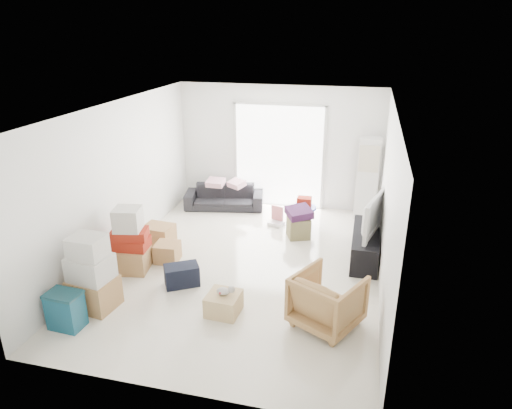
{
  "coord_description": "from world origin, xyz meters",
  "views": [
    {
      "loc": [
        1.85,
        -6.69,
        3.86
      ],
      "look_at": [
        0.16,
        0.2,
        1.07
      ],
      "focal_mm": 32.0,
      "sensor_mm": 36.0,
      "label": 1
    }
  ],
  "objects_px": {
    "tv_console": "(365,245)",
    "storage_bins": "(66,310)",
    "ac_tower": "(367,179)",
    "armchair": "(327,298)",
    "kids_table": "(304,206)",
    "television": "(367,228)",
    "ottoman": "(298,227)",
    "sofa": "(224,193)",
    "wood_crate": "(224,304)"
  },
  "relations": [
    {
      "from": "kids_table",
      "to": "tv_console",
      "type": "bearing_deg",
      "value": -41.45
    },
    {
      "from": "ac_tower",
      "to": "ottoman",
      "type": "xyz_separation_m",
      "value": [
        -1.22,
        -1.28,
        -0.67
      ]
    },
    {
      "from": "ac_tower",
      "to": "storage_bins",
      "type": "bearing_deg",
      "value": -128.25
    },
    {
      "from": "tv_console",
      "to": "ac_tower",
      "type": "bearing_deg",
      "value": 91.54
    },
    {
      "from": "ottoman",
      "to": "storage_bins",
      "type": "bearing_deg",
      "value": -126.12
    },
    {
      "from": "sofa",
      "to": "storage_bins",
      "type": "distance_m",
      "value": 4.79
    },
    {
      "from": "sofa",
      "to": "storage_bins",
      "type": "bearing_deg",
      "value": -110.19
    },
    {
      "from": "ac_tower",
      "to": "television",
      "type": "distance_m",
      "value": 1.89
    },
    {
      "from": "television",
      "to": "armchair",
      "type": "height_order",
      "value": "armchair"
    },
    {
      "from": "television",
      "to": "wood_crate",
      "type": "height_order",
      "value": "television"
    },
    {
      "from": "storage_bins",
      "to": "kids_table",
      "type": "height_order",
      "value": "kids_table"
    },
    {
      "from": "ac_tower",
      "to": "ottoman",
      "type": "distance_m",
      "value": 1.9
    },
    {
      "from": "ottoman",
      "to": "wood_crate",
      "type": "bearing_deg",
      "value": -103.17
    },
    {
      "from": "ac_tower",
      "to": "ottoman",
      "type": "bearing_deg",
      "value": -133.6
    },
    {
      "from": "wood_crate",
      "to": "ac_tower",
      "type": "bearing_deg",
      "value": 65.24
    },
    {
      "from": "television",
      "to": "ottoman",
      "type": "relative_size",
      "value": 2.89
    },
    {
      "from": "television",
      "to": "ac_tower",
      "type": "bearing_deg",
      "value": 16.36
    },
    {
      "from": "armchair",
      "to": "ottoman",
      "type": "height_order",
      "value": "armchair"
    },
    {
      "from": "ac_tower",
      "to": "wood_crate",
      "type": "xyz_separation_m",
      "value": [
        -1.87,
        -4.06,
        -0.72
      ]
    },
    {
      "from": "armchair",
      "to": "storage_bins",
      "type": "distance_m",
      "value": 3.55
    },
    {
      "from": "ac_tower",
      "to": "storage_bins",
      "type": "distance_m",
      "value": 6.25
    },
    {
      "from": "ottoman",
      "to": "television",
      "type": "bearing_deg",
      "value": -24.49
    },
    {
      "from": "armchair",
      "to": "storage_bins",
      "type": "xyz_separation_m",
      "value": [
        -3.43,
        -0.9,
        -0.15
      ]
    },
    {
      "from": "armchair",
      "to": "storage_bins",
      "type": "height_order",
      "value": "armchair"
    },
    {
      "from": "ac_tower",
      "to": "storage_bins",
      "type": "relative_size",
      "value": 3.27
    },
    {
      "from": "tv_console",
      "to": "wood_crate",
      "type": "height_order",
      "value": "tv_console"
    },
    {
      "from": "ac_tower",
      "to": "sofa",
      "type": "xyz_separation_m",
      "value": [
        -3.09,
        -0.15,
        -0.54
      ]
    },
    {
      "from": "sofa",
      "to": "storage_bins",
      "type": "xyz_separation_m",
      "value": [
        -0.76,
        -4.73,
        -0.07
      ]
    },
    {
      "from": "armchair",
      "to": "ac_tower",
      "type": "bearing_deg",
      "value": -68.42
    },
    {
      "from": "ac_tower",
      "to": "ottoman",
      "type": "relative_size",
      "value": 4.29
    },
    {
      "from": "storage_bins",
      "to": "kids_table",
      "type": "distance_m",
      "value": 4.9
    },
    {
      "from": "ottoman",
      "to": "kids_table",
      "type": "bearing_deg",
      "value": 87.43
    },
    {
      "from": "ottoman",
      "to": "kids_table",
      "type": "distance_m",
      "value": 0.58
    },
    {
      "from": "ac_tower",
      "to": "television",
      "type": "xyz_separation_m",
      "value": [
        0.05,
        -1.86,
        -0.3
      ]
    },
    {
      "from": "television",
      "to": "sofa",
      "type": "distance_m",
      "value": 3.59
    },
    {
      "from": "tv_console",
      "to": "sofa",
      "type": "height_order",
      "value": "sofa"
    },
    {
      "from": "television",
      "to": "kids_table",
      "type": "xyz_separation_m",
      "value": [
        -1.25,
        1.1,
        -0.13
      ]
    },
    {
      "from": "ac_tower",
      "to": "television",
      "type": "relative_size",
      "value": 1.49
    },
    {
      "from": "ac_tower",
      "to": "armchair",
      "type": "distance_m",
      "value": 4.03
    },
    {
      "from": "tv_console",
      "to": "sofa",
      "type": "relative_size",
      "value": 0.87
    },
    {
      "from": "tv_console",
      "to": "television",
      "type": "xyz_separation_m",
      "value": [
        0.0,
        0.0,
        0.33
      ]
    },
    {
      "from": "ac_tower",
      "to": "tv_console",
      "type": "distance_m",
      "value": 1.97
    },
    {
      "from": "ac_tower",
      "to": "wood_crate",
      "type": "height_order",
      "value": "ac_tower"
    },
    {
      "from": "tv_console",
      "to": "storage_bins",
      "type": "distance_m",
      "value": 4.93
    },
    {
      "from": "sofa",
      "to": "ottoman",
      "type": "bearing_deg",
      "value": -42.35
    },
    {
      "from": "tv_console",
      "to": "storage_bins",
      "type": "bearing_deg",
      "value": -142.26
    },
    {
      "from": "tv_console",
      "to": "storage_bins",
      "type": "xyz_separation_m",
      "value": [
        -3.9,
        -3.02,
        0.02
      ]
    },
    {
      "from": "storage_bins",
      "to": "tv_console",
      "type": "bearing_deg",
      "value": 37.74
    },
    {
      "from": "sofa",
      "to": "tv_console",
      "type": "bearing_deg",
      "value": -39.71
    },
    {
      "from": "tv_console",
      "to": "ottoman",
      "type": "height_order",
      "value": "tv_console"
    }
  ]
}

